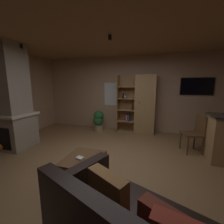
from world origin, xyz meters
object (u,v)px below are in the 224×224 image
Objects in this scene: wall_mounted_tv at (197,86)px; coffee_table at (83,162)px; bookshelf_cabinet at (142,105)px; table_book_0 at (80,158)px; potted_floor_plant at (99,120)px; stone_fireplace at (10,103)px; dining_chair at (196,131)px.

coffee_table is at bearing -125.59° from wall_mounted_tv.
bookshelf_cabinet is 3.13m from coffee_table.
potted_floor_plant is at bearing 106.08° from table_book_0.
coffee_table is 0.12m from table_book_0.
stone_fireplace is 2.76m from coffee_table.
coffee_table is 2.78m from dining_chair.
bookshelf_cabinet is at bearing 34.17° from stone_fireplace.
bookshelf_cabinet is at bearing 77.26° from table_book_0.
table_book_0 is 0.13× the size of wall_mounted_tv.
table_book_0 is at bearing -113.51° from coffee_table.
table_book_0 is at bearing -137.48° from dining_chair.
bookshelf_cabinet is at bearing 77.48° from coffee_table.
dining_chair reaches higher than table_book_0.
dining_chair is 3.08m from potted_floor_plant.
wall_mounted_tv is at bearing 26.19° from stone_fireplace.
potted_floor_plant is at bearing -173.13° from wall_mounted_tv.
potted_floor_plant is (1.64, 1.98, -0.81)m from stone_fireplace.
bookshelf_cabinet reaches higher than dining_chair.
wall_mounted_tv is (2.33, 3.27, 1.11)m from table_book_0.
dining_chair is (4.56, 1.00, -0.66)m from stone_fireplace.
wall_mounted_tv reaches higher than table_book_0.
coffee_table is 4.13m from wall_mounted_tv.
wall_mounted_tv reaches higher than potted_floor_plant.
dining_chair is 1.27× the size of potted_floor_plant.
stone_fireplace reaches higher than wall_mounted_tv.
coffee_table is 0.95× the size of potted_floor_plant.
stone_fireplace reaches higher than coffee_table.
potted_floor_plant is 0.77× the size of wall_mounted_tv.
potted_floor_plant is (-0.83, 2.89, -0.10)m from table_book_0.
stone_fireplace is 4.71m from dining_chair.
stone_fireplace is 5.36m from wall_mounted_tv.
dining_chair is 0.97× the size of wall_mounted_tv.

